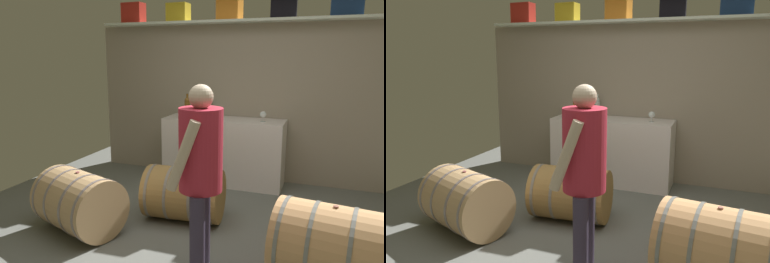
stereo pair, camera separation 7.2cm
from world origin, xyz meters
The scene contains 17 objects.
ground_plane centered at (0.00, 0.56, -0.01)m, with size 5.76×7.70×0.02m, color slate.
back_wall_panel centered at (0.00, 2.25, 1.05)m, with size 4.56×0.10×2.11m, color gray.
high_shelf_board centered at (0.00, 2.10, 2.12)m, with size 4.19×0.40×0.03m, color silver.
toolcase_red centered at (-1.73, 2.10, 2.28)m, with size 0.30×0.19×0.28m, color red.
toolcase_yellow centered at (-1.05, 2.10, 2.26)m, with size 0.28×0.21×0.25m, color yellow.
toolcase_orange centered at (-0.33, 2.10, 2.31)m, with size 0.29×0.27×0.35m, color orange.
toolcase_black centered at (0.36, 2.10, 2.29)m, with size 0.31×0.24×0.30m, color black.
toolcase_navy centered at (1.08, 2.10, 2.26)m, with size 0.36×0.18×0.24m, color navy.
work_cabinet centered at (-0.33, 1.93, 0.44)m, with size 1.59×0.52×0.87m, color white.
wine_bottle_amber centered at (-0.79, 1.78, 1.02)m, with size 0.08×0.08×0.33m.
wine_bottle_clear centered at (-0.60, 2.10, 1.01)m, with size 0.08×0.08×0.30m.
wine_bottle_green centered at (-0.74, 2.01, 1.02)m, with size 0.08×0.08×0.32m.
wine_glass centered at (0.18, 1.91, 0.96)m, with size 0.08×0.08×0.13m.
wine_barrel_near centered at (-0.40, 0.66, 0.28)m, with size 0.82×0.61×0.57m.
wine_barrel_far centered at (1.05, -0.08, 0.32)m, with size 0.90×0.74×0.65m.
wine_barrel_flank centered at (-1.25, 0.05, 0.30)m, with size 0.95×0.83×0.61m.
winemaker_pouring centered at (0.11, -0.31, 0.92)m, with size 0.40×0.47×1.50m.
Camera 1 is at (0.95, -2.73, 1.69)m, focal length 34.57 mm.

